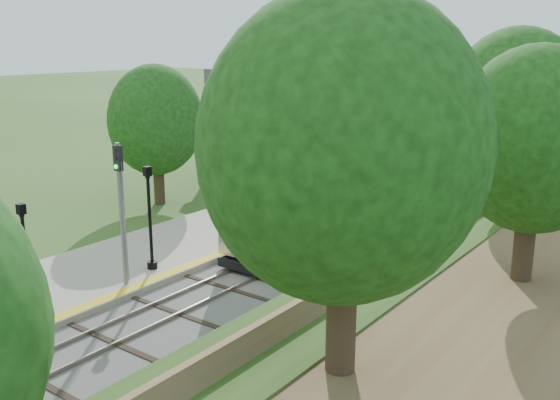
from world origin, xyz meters
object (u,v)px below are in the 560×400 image
Objects in this scene: signal_platform at (121,199)px; lamppost_mid at (27,265)px; signal_farside at (503,162)px; station_building at (272,118)px; train at (541,120)px; lamppost_far at (150,224)px.

lamppost_mid is at bearing -99.68° from signal_platform.
station_building is at bearing 166.40° from signal_farside.
station_building is 2.06× the size of lamppost_mid.
train is at bearing 86.35° from lamppost_mid.
lamppost_far is at bearing 104.40° from signal_platform.
lamppost_far is at bearing -93.87° from train.
lamppost_far reaches higher than train.
signal_farside is (9.77, 23.63, 1.30)m from lamppost_mid.
station_building is at bearing -117.08° from train.
signal_platform is (0.49, -1.90, 1.59)m from lamppost_far.
signal_farside is at bearing -79.12° from train.
signal_platform is at bearing 80.32° from lamppost_mid.
signal_platform is at bearing -65.72° from station_building.
signal_platform reaches higher than train.
station_building reaches higher than lamppost_mid.
train is (14.00, 27.37, -1.86)m from station_building.
station_building is at bearing 115.05° from lamppost_far.
train is 52.08m from signal_platform.
train is 16.45× the size of signal_platform.
lamppost_mid is 4.36m from signal_platform.
station_building reaches higher than train.
lamppost_far is 0.83× the size of signal_farside.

